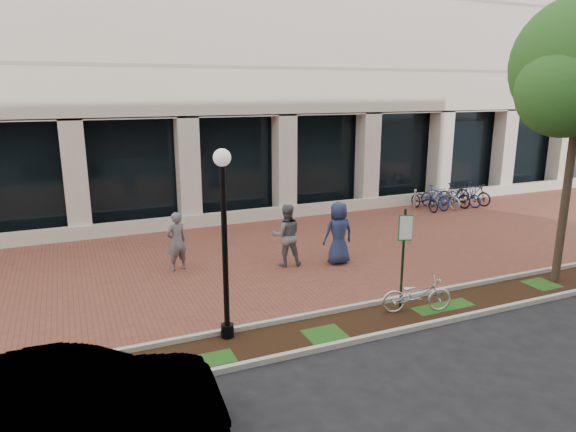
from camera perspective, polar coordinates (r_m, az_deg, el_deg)
name	(u,v)px	position (r m, az deg, el deg)	size (l,w,h in m)	color
ground	(287,255)	(16.57, -0.10, -4.34)	(120.00, 120.00, 0.00)	black
brick_plaza	(287,255)	(16.57, -0.10, -4.32)	(40.00, 9.00, 0.01)	brown
planting_strip	(377,320)	(12.26, 9.89, -11.32)	(40.00, 1.50, 0.01)	black
curb_plaza_side	(360,306)	(12.81, 8.04, -9.84)	(40.00, 0.12, 0.12)	#ABAAA1
curb_street_side	(396,332)	(11.69, 11.96, -12.45)	(40.00, 0.12, 0.12)	#ABAAA1
parking_sign	(404,247)	(12.35, 12.73, -3.38)	(0.34, 0.07, 2.51)	#13351B
lamppost	(224,235)	(10.57, -7.08, -2.06)	(0.36, 0.36, 4.06)	black
locked_bicycle	(417,294)	(12.72, 14.12, -8.45)	(0.59, 1.69, 0.89)	silver
pedestrian_left	(177,242)	(15.28, -12.28, -2.79)	(0.64, 0.42, 1.76)	#5C5C60
pedestrian_mid	(286,235)	(15.34, -0.18, -2.14)	(0.92, 0.72, 1.90)	#5D5D61
pedestrian_right	(338,233)	(15.59, 5.63, -1.90)	(0.94, 0.61, 1.92)	#1F2A4D
bollard	(415,199)	(23.52, 13.91, 1.89)	(0.12, 0.12, 0.89)	silver
bike_rack_cluster	(449,197)	(24.17, 17.48, 2.07)	(3.57, 1.88, 1.04)	black
sedan_near_curb	(71,409)	(8.48, -22.93, -19.18)	(1.51, 4.34, 1.43)	silver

